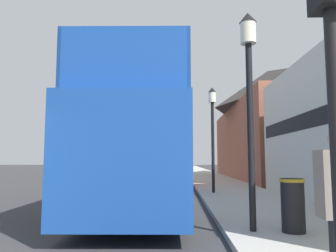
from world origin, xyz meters
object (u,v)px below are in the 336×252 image
at_px(traffic_signal, 332,19).
at_px(litter_bin, 293,204).
at_px(parked_car_ahead_of_bus, 173,174).
at_px(lamp_post_second, 213,119).
at_px(tour_bus, 145,151).
at_px(lamp_post_nearest, 249,76).

xyz_separation_m(traffic_signal, litter_bin, (0.88, 3.73, -2.06)).
xyz_separation_m(parked_car_ahead_of_bus, traffic_signal, (1.59, -16.36, 2.02)).
distance_m(lamp_post_second, litter_bin, 8.08).
relative_size(tour_bus, litter_bin, 10.84).
relative_size(lamp_post_second, litter_bin, 4.42).
xyz_separation_m(lamp_post_nearest, litter_bin, (0.75, -0.11, -2.54)).
bearing_deg(traffic_signal, litter_bin, 76.68).
height_order(tour_bus, traffic_signal, tour_bus).
bearing_deg(lamp_post_second, lamp_post_nearest, -90.47).
xyz_separation_m(tour_bus, lamp_post_second, (2.66, 2.87, 1.47)).
xyz_separation_m(tour_bus, traffic_signal, (2.47, -8.49, 0.93)).
relative_size(tour_bus, lamp_post_second, 2.45).
bearing_deg(parked_car_ahead_of_bus, litter_bin, -78.38).
height_order(parked_car_ahead_of_bus, lamp_post_second, lamp_post_second).
bearing_deg(lamp_post_second, traffic_signal, -90.99).
xyz_separation_m(tour_bus, parked_car_ahead_of_bus, (0.88, 7.87, -1.09)).
xyz_separation_m(parked_car_ahead_of_bus, lamp_post_second, (1.79, -5.00, 2.56)).
bearing_deg(lamp_post_second, litter_bin, -84.84).
distance_m(traffic_signal, lamp_post_nearest, 3.87).
height_order(parked_car_ahead_of_bus, traffic_signal, traffic_signal).
bearing_deg(traffic_signal, lamp_post_second, 89.01).
height_order(lamp_post_nearest, lamp_post_second, lamp_post_second).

